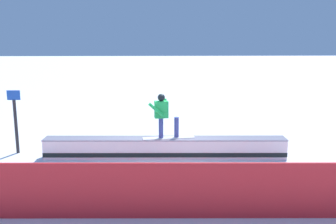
% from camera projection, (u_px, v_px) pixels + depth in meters
% --- Properties ---
extents(ground_plane, '(120.00, 120.00, 0.00)m').
position_uv_depth(ground_plane, '(165.00, 157.00, 11.64)').
color(ground_plane, white).
extents(grind_box, '(7.39, 0.79, 0.62)m').
position_uv_depth(grind_box, '(165.00, 148.00, 11.59)').
color(grind_box, white).
rests_on(grind_box, ground_plane).
extents(snowboarder, '(1.62, 0.54, 1.36)m').
position_uv_depth(snowboarder, '(164.00, 115.00, 11.35)').
color(snowboarder, silver).
rests_on(snowboarder, grind_box).
extents(safety_fence, '(10.74, 0.39, 1.18)m').
position_uv_depth(safety_fence, '(170.00, 191.00, 7.65)').
color(safety_fence, red).
rests_on(safety_fence, ground_plane).
extents(trail_marker, '(0.40, 0.10, 2.01)m').
position_uv_depth(trail_marker, '(16.00, 120.00, 11.87)').
color(trail_marker, '#262628').
rests_on(trail_marker, ground_plane).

